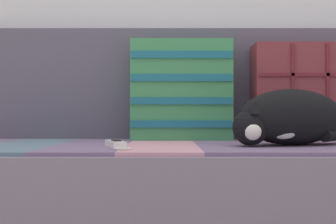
# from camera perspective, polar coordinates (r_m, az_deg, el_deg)

# --- Properties ---
(couch) EXTENTS (1.82, 0.82, 0.38)m
(couch) POSITION_cam_1_polar(r_m,az_deg,el_deg) (1.41, 3.65, -12.08)
(couch) COLOR brown
(couch) RESTS_ON ground_plane
(sofa_backrest) EXTENTS (1.78, 0.14, 0.43)m
(sofa_backrest) POSITION_cam_1_polar(r_m,az_deg,el_deg) (1.72, 2.92, 3.72)
(sofa_backrest) COLOR #514C60
(sofa_backrest) RESTS_ON couch
(throw_pillow_quilted) EXTENTS (0.38, 0.14, 0.36)m
(throw_pillow_quilted) POSITION_cam_1_polar(r_m,az_deg,el_deg) (1.65, 18.00, 2.58)
(throw_pillow_quilted) COLOR brown
(throw_pillow_quilted) RESTS_ON couch
(throw_pillow_striped) EXTENTS (0.37, 0.14, 0.37)m
(throw_pillow_striped) POSITION_cam_1_polar(r_m,az_deg,el_deg) (1.57, 1.82, 2.95)
(throw_pillow_striped) COLOR #3D8956
(throw_pillow_striped) RESTS_ON couch
(sleeping_cat) EXTENTS (0.40, 0.30, 0.17)m
(sleeping_cat) POSITION_cam_1_polar(r_m,az_deg,el_deg) (1.31, 16.09, -0.86)
(sleeping_cat) COLOR black
(sleeping_cat) RESTS_ON couch
(game_remote_far) EXTENTS (0.10, 0.19, 0.02)m
(game_remote_far) POSITION_cam_1_polar(r_m,az_deg,el_deg) (1.18, -7.03, -4.37)
(game_remote_far) COLOR white
(game_remote_far) RESTS_ON couch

